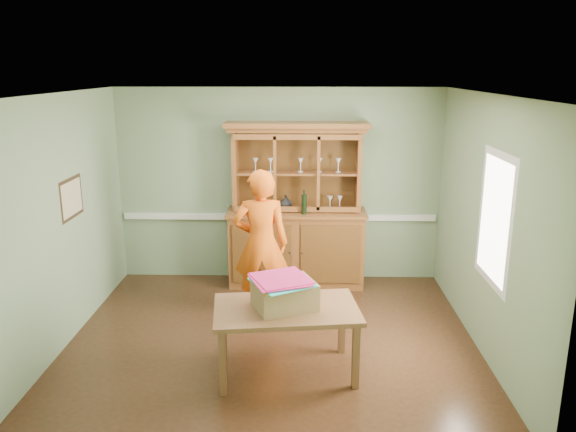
{
  "coord_description": "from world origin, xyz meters",
  "views": [
    {
      "loc": [
        0.33,
        -5.7,
        2.96
      ],
      "look_at": [
        0.17,
        0.4,
        1.33
      ],
      "focal_mm": 35.0,
      "sensor_mm": 36.0,
      "label": 1
    }
  ],
  "objects_px": {
    "china_hutch": "(296,229)",
    "dining_table": "(286,315)",
    "cardboard_box": "(285,295)",
    "person": "(261,244)"
  },
  "relations": [
    {
      "from": "china_hutch",
      "to": "cardboard_box",
      "type": "height_order",
      "value": "china_hutch"
    },
    {
      "from": "china_hutch",
      "to": "cardboard_box",
      "type": "xyz_separation_m",
      "value": [
        -0.09,
        -2.41,
        0.04
      ]
    },
    {
      "from": "china_hutch",
      "to": "dining_table",
      "type": "distance_m",
      "value": 2.42
    },
    {
      "from": "dining_table",
      "to": "cardboard_box",
      "type": "bearing_deg",
      "value": 151.31
    },
    {
      "from": "dining_table",
      "to": "cardboard_box",
      "type": "distance_m",
      "value": 0.21
    },
    {
      "from": "cardboard_box",
      "to": "person",
      "type": "height_order",
      "value": "person"
    },
    {
      "from": "china_hutch",
      "to": "person",
      "type": "relative_size",
      "value": 1.24
    },
    {
      "from": "dining_table",
      "to": "person",
      "type": "distance_m",
      "value": 1.43
    },
    {
      "from": "china_hutch",
      "to": "cardboard_box",
      "type": "relative_size",
      "value": 4.01
    },
    {
      "from": "china_hutch",
      "to": "person",
      "type": "height_order",
      "value": "china_hutch"
    }
  ]
}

